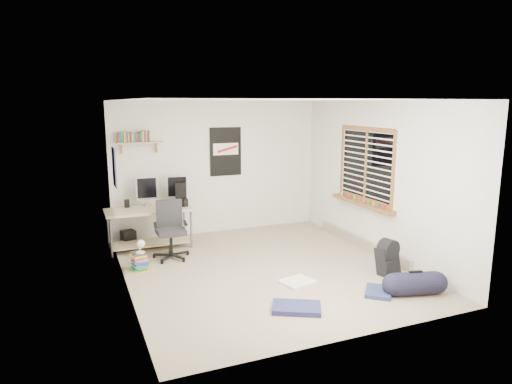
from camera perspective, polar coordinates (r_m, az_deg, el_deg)
name	(u,v)px	position (r m, az deg, el deg)	size (l,w,h in m)	color
floor	(265,269)	(6.98, 1.08, -9.62)	(4.00, 4.50, 0.01)	gray
ceiling	(265,100)	(6.53, 1.16, 11.46)	(4.00, 4.50, 0.01)	white
back_wall	(218,168)	(8.73, -4.78, 3.07)	(4.00, 0.01, 2.50)	silver
left_wall	(123,198)	(6.14, -16.33, -0.76)	(0.01, 4.50, 2.50)	silver
right_wall	(378,179)	(7.65, 15.05, 1.58)	(0.01, 4.50, 2.50)	silver
desk	(150,227)	(8.04, -13.15, -4.34)	(1.44, 0.63, 0.66)	tan
monitor_left	(147,197)	(8.16, -13.47, -0.56)	(0.36, 0.09, 0.40)	#939398
monitor_right	(177,195)	(8.21, -9.86, -0.37)	(0.36, 0.09, 0.39)	#B6B5BA
pc_tower	(181,193)	(8.28, -9.34, -0.14)	(0.19, 0.41, 0.43)	black
keyboard	(160,210)	(7.92, -11.95, -2.25)	(0.42, 0.15, 0.02)	black
speaker_left	(127,205)	(8.15, -15.83, -1.51)	(0.08, 0.08, 0.17)	black
speaker_right	(185,204)	(7.99, -8.90, -1.45)	(0.09, 0.09, 0.18)	black
office_chair	(171,229)	(7.41, -10.63, -4.54)	(0.61, 0.61, 0.93)	#252427
wall_shelf	(140,143)	(8.24, -14.30, 6.00)	(0.80, 0.22, 0.24)	tan
poster_back_wall	(226,152)	(8.71, -3.81, 5.05)	(0.62, 0.03, 0.92)	black
poster_left_wall	(114,167)	(7.28, -17.31, 2.99)	(0.02, 0.42, 0.60)	navy
window	(365,165)	(7.83, 13.47, 3.35)	(0.10, 1.50, 1.26)	brown
baseboard_heater	(362,243)	(8.12, 13.07, -6.20)	(0.08, 2.50, 0.18)	#B7B2A8
backpack	(388,261)	(6.99, 16.12, -8.25)	(0.31, 0.25, 0.42)	black
duffel_bag	(415,284)	(6.40, 19.24, -10.84)	(0.30, 0.30, 0.59)	black
tshirt	(297,282)	(6.48, 5.20, -11.12)	(0.43, 0.36, 0.04)	silver
jeans_a	(297,308)	(5.70, 5.10, -14.22)	(0.58, 0.37, 0.06)	navy
jeans_b	(378,292)	(6.33, 15.05, -11.96)	(0.43, 0.32, 0.05)	#232A4F
book_stack	(139,260)	(7.10, -14.37, -8.29)	(0.45, 0.37, 0.31)	brown
desk_lamp	(140,246)	(7.01, -14.27, -6.55)	(0.13, 0.21, 0.21)	silver
subwoofer	(128,237)	(8.35, -15.66, -5.48)	(0.22, 0.22, 0.25)	black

